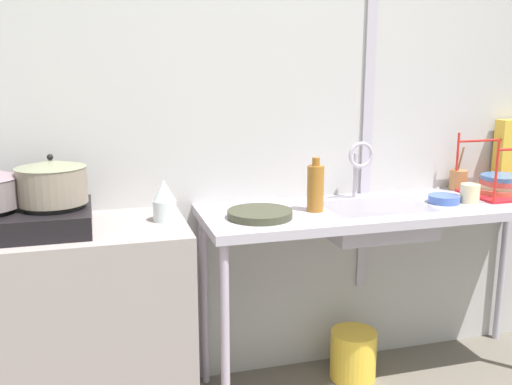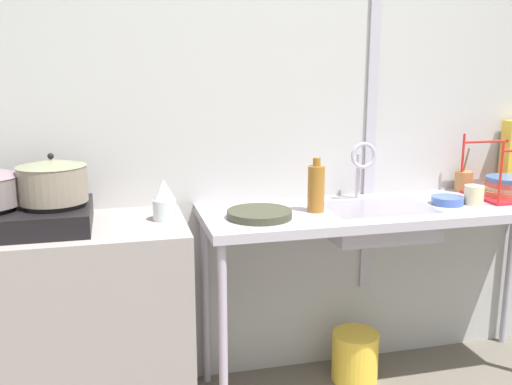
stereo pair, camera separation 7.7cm
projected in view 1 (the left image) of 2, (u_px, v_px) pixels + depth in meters
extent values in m
cube|color=#B1AFAE|center=(308.00, 105.00, 2.73)|extent=(4.58, 0.10, 2.63)
cube|color=#ABA3B2|center=(370.00, 77.00, 2.72)|extent=(0.05, 0.01, 2.10)
cube|color=gray|center=(41.00, 337.00, 2.30)|extent=(1.19, 0.52, 0.88)
cube|color=#ABA3B2|center=(390.00, 209.00, 2.61)|extent=(1.73, 0.52, 0.04)
cylinder|color=#AE9EB6|center=(225.00, 344.00, 2.28)|extent=(0.04, 0.04, 0.84)
cylinder|color=#ACA0B8|center=(204.00, 301.00, 2.70)|extent=(0.04, 0.04, 0.84)
cylinder|color=#A5A1B4|center=(502.00, 267.00, 3.14)|extent=(0.04, 0.04, 0.84)
cube|color=black|center=(20.00, 221.00, 2.18)|extent=(0.53, 0.39, 0.09)
cylinder|color=black|center=(54.00, 205.00, 2.20)|extent=(0.22, 0.22, 0.02)
cylinder|color=gray|center=(52.00, 185.00, 2.18)|extent=(0.26, 0.26, 0.14)
cone|color=gray|center=(51.00, 164.00, 2.17)|extent=(0.26, 0.26, 0.03)
sphere|color=black|center=(50.00, 157.00, 2.16)|extent=(0.02, 0.02, 0.02)
cylinder|color=silver|center=(165.00, 211.00, 2.34)|extent=(0.09, 0.09, 0.09)
cone|color=silver|center=(164.00, 190.00, 2.32)|extent=(0.09, 0.09, 0.08)
cube|color=#ABA3B2|center=(376.00, 220.00, 2.60)|extent=(0.47, 0.32, 0.13)
cylinder|color=#ABA3B2|center=(355.00, 175.00, 2.74)|extent=(0.02, 0.02, 0.21)
torus|color=#ABA3B2|center=(361.00, 155.00, 2.66)|extent=(0.13, 0.02, 0.13)
cylinder|color=#383929|center=(260.00, 214.00, 2.39)|extent=(0.27, 0.27, 0.03)
cylinder|color=red|center=(496.00, 172.00, 2.60)|extent=(0.01, 0.01, 0.29)
cylinder|color=red|center=(457.00, 162.00, 2.87)|extent=(0.01, 0.01, 0.29)
cylinder|color=red|center=(510.00, 159.00, 2.96)|extent=(0.01, 0.01, 0.29)
cylinder|color=red|center=(486.00, 140.00, 2.89)|extent=(0.32, 0.01, 0.01)
cube|color=red|center=(501.00, 194.00, 2.81)|extent=(0.34, 0.31, 0.01)
cylinder|color=#B95943|center=(499.00, 190.00, 2.81)|extent=(0.25, 0.25, 0.02)
cylinder|color=beige|center=(502.00, 186.00, 2.81)|extent=(0.23, 0.23, 0.02)
cylinder|color=#B84843|center=(503.00, 182.00, 2.79)|extent=(0.22, 0.22, 0.02)
cylinder|color=#426AA5|center=(503.00, 178.00, 2.78)|extent=(0.21, 0.21, 0.02)
cylinder|color=beige|center=(470.00, 193.00, 2.65)|extent=(0.09, 0.09, 0.09)
cylinder|color=#3F5EB2|center=(444.00, 199.00, 2.64)|extent=(0.14, 0.14, 0.04)
cylinder|color=#975F21|center=(315.00, 189.00, 2.48)|extent=(0.07, 0.07, 0.20)
cylinder|color=#975F21|center=(316.00, 162.00, 2.45)|extent=(0.03, 0.03, 0.04)
cylinder|color=#A26B3C|center=(458.00, 180.00, 2.91)|extent=(0.09, 0.09, 0.10)
cylinder|color=olive|center=(459.00, 164.00, 2.89)|extent=(0.03, 0.09, 0.19)
cylinder|color=yellow|center=(353.00, 355.00, 2.80)|extent=(0.22, 0.22, 0.24)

